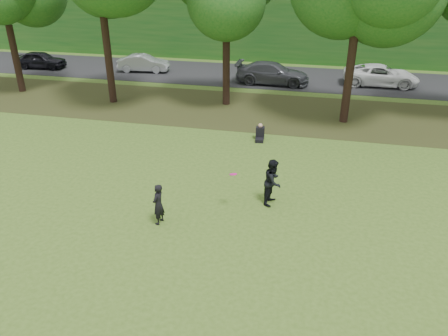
% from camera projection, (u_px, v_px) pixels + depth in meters
% --- Properties ---
extents(ground, '(120.00, 120.00, 0.00)m').
position_uv_depth(ground, '(225.00, 241.00, 14.22)').
color(ground, '#3D5C1C').
rests_on(ground, ground).
extents(leaf_litter, '(60.00, 7.00, 0.01)m').
position_uv_depth(leaf_litter, '(273.00, 112.00, 25.57)').
color(leaf_litter, '#3C2915').
rests_on(leaf_litter, ground).
extents(street, '(70.00, 7.00, 0.02)m').
position_uv_depth(street, '(286.00, 77.00, 32.55)').
color(street, black).
rests_on(street, ground).
extents(far_hedge, '(70.00, 3.00, 5.00)m').
position_uv_depth(far_hedge, '(294.00, 30.00, 36.68)').
color(far_hedge, '#17511A').
rests_on(far_hedge, ground).
extents(player_left, '(0.44, 0.60, 1.50)m').
position_uv_depth(player_left, '(158.00, 204.00, 14.84)').
color(player_left, black).
rests_on(player_left, ground).
extents(player_right, '(0.83, 0.98, 1.76)m').
position_uv_depth(player_right, '(273.00, 182.00, 16.01)').
color(player_right, black).
rests_on(player_right, ground).
extents(parked_cars, '(38.49, 3.53, 1.49)m').
position_uv_depth(parked_cars, '(288.00, 72.00, 31.03)').
color(parked_cars, black).
rests_on(parked_cars, street).
extents(frisbee, '(0.38, 0.38, 0.11)m').
position_uv_depth(frisbee, '(233.00, 174.00, 15.36)').
color(frisbee, '#FF159E').
rests_on(frisbee, ground).
extents(seated_person, '(0.47, 0.76, 0.83)m').
position_uv_depth(seated_person, '(260.00, 134.00, 21.72)').
color(seated_person, black).
rests_on(seated_person, ground).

